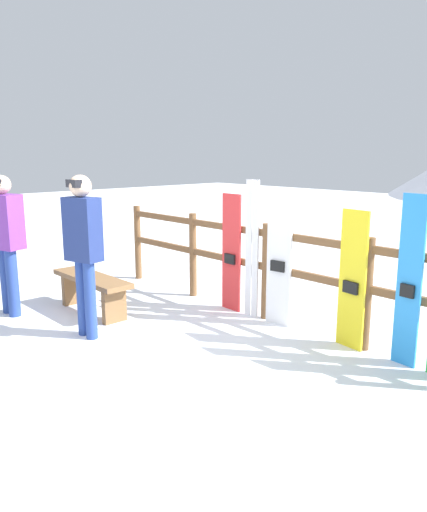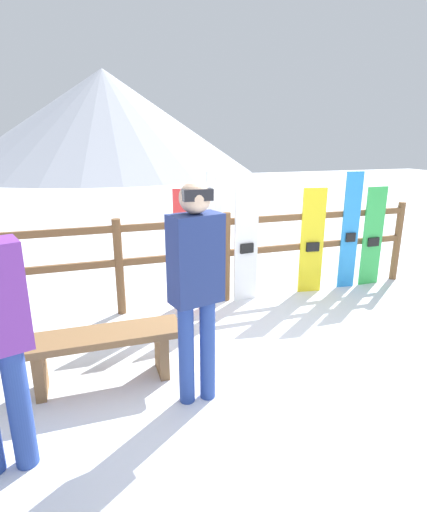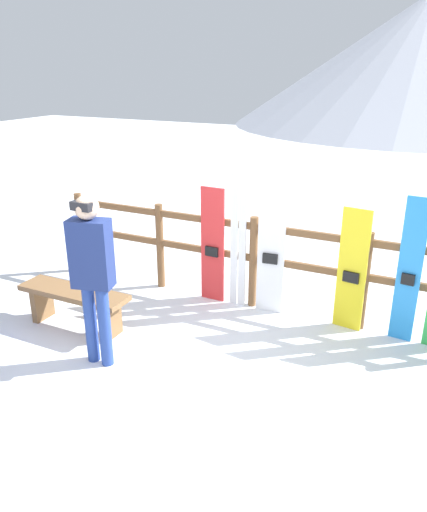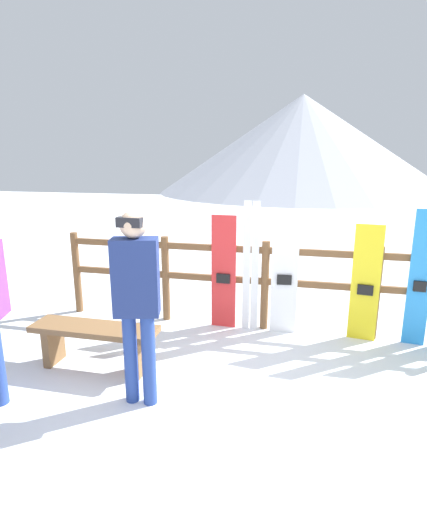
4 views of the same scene
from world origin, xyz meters
name	(u,v)px [view 3 (image 3 of 4)]	position (x,y,z in m)	size (l,w,h in m)	color
ground_plane	(181,382)	(0.00, 0.00, 0.00)	(40.00, 40.00, 0.00)	white
mountain_backdrop	(426,60)	(0.00, 23.81, 3.00)	(18.00, 18.00, 6.00)	silver
fence	(253,254)	(0.00, 1.81, 0.68)	(5.35, 0.10, 1.14)	brown
bench	(74,300)	(-1.59, 0.42, 0.34)	(1.32, 0.36, 0.46)	brown
person_navy	(92,268)	(-0.90, -0.04, 1.02)	(0.42, 0.30, 1.72)	navy
snowboard_red	(213,246)	(-0.52, 1.75, 0.72)	(0.31, 0.06, 1.45)	red
ski_pair_white	(238,242)	(-0.18, 1.75, 0.82)	(0.19, 0.02, 1.64)	white
snowboard_white	(271,252)	(0.24, 1.75, 0.76)	(0.32, 0.08, 1.53)	white
snowboard_yellow	(352,271)	(1.18, 1.75, 0.70)	(0.32, 0.09, 1.40)	yellow
snowboard_blue	(409,272)	(1.76, 1.75, 0.79)	(0.24, 0.07, 1.59)	#288CE0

